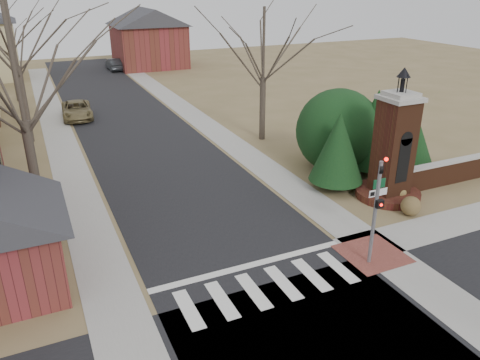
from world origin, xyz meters
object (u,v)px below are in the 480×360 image
traffic_signal_pole (377,203)px  pickup_truck (77,110)px  sign_post (377,197)px  distant_car (114,64)px  brick_gate_monument (393,157)px

traffic_signal_pole → pickup_truck: size_ratio=0.95×
sign_post → distant_car: (-2.19, 45.25, -1.24)m
sign_post → pickup_truck: bearing=110.0°
sign_post → pickup_truck: sign_post is taller
traffic_signal_pole → distant_car: (-0.90, 46.66, -1.88)m
traffic_signal_pole → sign_post: 2.02m
traffic_signal_pole → sign_post: size_ratio=1.64×
brick_gate_monument → pickup_truck: 25.07m
brick_gate_monument → pickup_truck: brick_gate_monument is taller
brick_gate_monument → distant_car: brick_gate_monument is taller
pickup_truck → sign_post: bearing=-66.5°
brick_gate_monument → distant_car: bearing=97.6°
distant_car → brick_gate_monument: bearing=96.4°
traffic_signal_pole → distant_car: bearing=91.1°
pickup_truck → distant_car: (6.80, 20.50, 0.05)m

